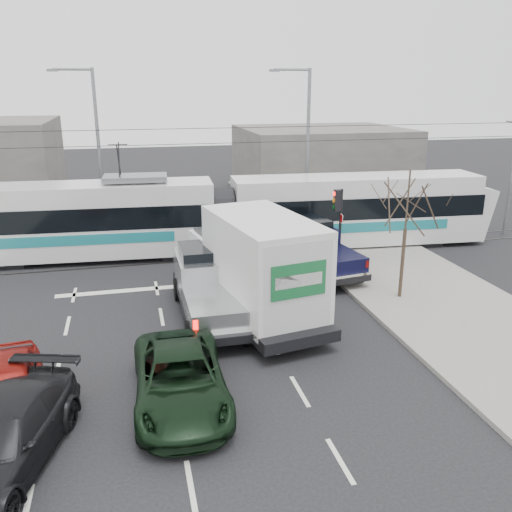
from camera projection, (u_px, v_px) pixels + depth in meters
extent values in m
plane|color=black|center=(221.00, 349.00, 17.48)|extent=(120.00, 120.00, 0.00)
cube|color=gray|center=(468.00, 320.00, 19.44)|extent=(6.00, 60.00, 0.15)
cube|color=#33302D|center=(186.00, 257.00, 26.75)|extent=(60.00, 1.60, 0.03)
cube|color=slate|center=(321.00, 161.00, 41.61)|extent=(12.00, 10.00, 5.00)
cylinder|color=#47382B|center=(402.00, 263.00, 21.01)|extent=(0.14, 0.14, 2.75)
cylinder|color=#47382B|center=(408.00, 200.00, 20.25)|extent=(0.07, 0.07, 2.25)
cylinder|color=black|center=(340.00, 229.00, 24.37)|extent=(0.12, 0.12, 3.60)
cube|color=black|center=(337.00, 200.00, 23.93)|extent=(0.28, 0.28, 0.95)
cylinder|color=#FF0C07|center=(334.00, 194.00, 23.80)|extent=(0.06, 0.20, 0.20)
cylinder|color=orange|center=(334.00, 201.00, 23.90)|extent=(0.06, 0.20, 0.20)
cylinder|color=#05330C|center=(334.00, 207.00, 23.99)|extent=(0.06, 0.20, 0.20)
cube|color=white|center=(341.00, 219.00, 24.07)|extent=(0.02, 0.30, 0.40)
cylinder|color=slate|center=(308.00, 151.00, 30.74)|extent=(0.20, 0.20, 9.00)
cylinder|color=slate|center=(292.00, 70.00, 29.19)|extent=(2.00, 0.14, 0.14)
cube|color=slate|center=(274.00, 70.00, 28.98)|extent=(0.55, 0.25, 0.14)
cylinder|color=slate|center=(99.00, 153.00, 30.07)|extent=(0.20, 0.20, 9.00)
cylinder|color=slate|center=(72.00, 69.00, 28.51)|extent=(2.00, 0.14, 0.14)
cube|color=slate|center=(52.00, 70.00, 28.30)|extent=(0.55, 0.25, 0.14)
cylinder|color=black|center=(182.00, 144.00, 25.08)|extent=(60.00, 0.03, 0.03)
cylinder|color=black|center=(181.00, 129.00, 24.87)|extent=(60.00, 0.03, 0.03)
cylinder|color=slate|center=(512.00, 173.00, 29.65)|extent=(0.20, 0.20, 7.00)
cube|color=silver|center=(81.00, 238.00, 26.20)|extent=(12.94, 3.47, 1.55)
cube|color=black|center=(78.00, 214.00, 25.84)|extent=(13.01, 3.50, 1.06)
cube|color=silver|center=(76.00, 195.00, 25.55)|extent=(12.94, 3.36, 0.99)
cube|color=#176F77|center=(76.00, 240.00, 24.84)|extent=(8.94, 0.57, 0.49)
cube|color=silver|center=(355.00, 226.00, 28.46)|extent=(12.94, 3.47, 1.55)
cube|color=black|center=(356.00, 204.00, 28.10)|extent=(13.01, 3.50, 1.06)
cube|color=silver|center=(357.00, 186.00, 27.81)|extent=(12.94, 3.36, 0.99)
cube|color=#176F77|center=(364.00, 227.00, 27.11)|extent=(8.94, 0.57, 0.49)
cylinder|color=black|center=(223.00, 213.00, 27.03)|extent=(1.15, 2.63, 2.58)
cube|color=slate|center=(135.00, 178.00, 25.78)|extent=(3.08, 1.79, 0.25)
cube|color=black|center=(7.00, 259.00, 25.89)|extent=(2.12, 2.40, 0.36)
cube|color=black|center=(182.00, 250.00, 27.25)|extent=(2.12, 2.40, 0.36)
cube|color=black|center=(264.00, 246.00, 27.93)|extent=(2.12, 2.40, 0.36)
cube|color=black|center=(415.00, 239.00, 29.29)|extent=(2.12, 2.40, 0.36)
cube|color=black|center=(212.00, 302.00, 19.62)|extent=(2.25, 6.47, 0.28)
cube|color=#A7A9AB|center=(207.00, 272.00, 20.46)|extent=(2.19, 2.72, 1.28)
cube|color=black|center=(206.00, 254.00, 20.36)|extent=(1.90, 1.95, 0.61)
cube|color=#A7A9AB|center=(201.00, 265.00, 21.98)|extent=(2.12, 1.17, 0.61)
cube|color=#A7A9AB|center=(219.00, 306.00, 18.17)|extent=(2.20, 2.92, 0.72)
cube|color=silver|center=(228.00, 336.00, 16.70)|extent=(2.05, 0.21, 0.20)
cube|color=#FF0C07|center=(195.00, 325.00, 16.48)|extent=(0.16, 0.09, 0.31)
cube|color=#FF0C07|center=(258.00, 319.00, 16.92)|extent=(0.16, 0.09, 0.31)
cylinder|color=black|center=(178.00, 289.00, 21.36)|extent=(0.32, 0.89, 0.89)
cylinder|color=black|center=(229.00, 285.00, 21.82)|extent=(0.32, 0.89, 0.89)
cylinder|color=black|center=(191.00, 334.00, 17.53)|extent=(0.32, 0.89, 0.89)
cylinder|color=black|center=(253.00, 327.00, 17.98)|extent=(0.32, 0.89, 0.89)
cube|color=black|center=(254.00, 299.00, 19.92)|extent=(3.97, 8.09, 0.39)
cube|color=white|center=(226.00, 253.00, 22.20)|extent=(2.81, 2.27, 1.77)
cube|color=black|center=(224.00, 236.00, 22.14)|extent=(2.36, 1.60, 0.66)
cube|color=silver|center=(263.00, 263.00, 18.74)|extent=(3.54, 5.65, 3.26)
cube|color=silver|center=(298.00, 288.00, 16.46)|extent=(2.31, 0.46, 2.87)
cube|color=#145A2D|center=(299.00, 281.00, 16.34)|extent=(1.83, 0.35, 1.11)
cube|color=black|center=(300.00, 343.00, 16.77)|extent=(2.40, 0.69, 0.20)
cylinder|color=black|center=(203.00, 285.00, 21.67)|extent=(0.50, 1.04, 1.00)
cylinder|color=black|center=(256.00, 277.00, 22.56)|extent=(0.50, 1.04, 1.00)
cylinder|color=black|center=(247.00, 329.00, 17.60)|extent=(0.52, 1.15, 1.11)
cylinder|color=black|center=(310.00, 318.00, 18.48)|extent=(0.52, 1.15, 1.11)
cube|color=black|center=(319.00, 261.00, 24.20)|extent=(2.79, 5.62, 0.27)
cube|color=black|center=(309.00, 240.00, 24.83)|extent=(2.27, 2.53, 1.24)
cube|color=black|center=(308.00, 226.00, 24.73)|extent=(1.92, 1.85, 0.59)
cube|color=black|center=(296.00, 238.00, 26.04)|extent=(2.02, 1.25, 0.59)
cube|color=black|center=(332.00, 260.00, 23.03)|extent=(2.30, 2.69, 0.70)
cube|color=silver|center=(349.00, 277.00, 21.88)|extent=(1.84, 0.47, 0.19)
cube|color=#590505|center=(329.00, 269.00, 21.54)|extent=(0.16, 0.11, 0.30)
cube|color=#590505|center=(367.00, 264.00, 22.17)|extent=(0.16, 0.11, 0.30)
cylinder|color=black|center=(284.00, 256.00, 25.44)|extent=(0.43, 0.90, 0.86)
cylinder|color=black|center=(318.00, 252.00, 26.10)|extent=(0.43, 0.90, 0.86)
cylinder|color=black|center=(319.00, 280.00, 22.40)|extent=(0.43, 0.90, 0.86)
cylinder|color=black|center=(357.00, 274.00, 23.06)|extent=(0.43, 0.90, 0.86)
imported|color=black|center=(180.00, 379.00, 14.31)|extent=(2.52, 5.23, 1.44)
imported|color=maroon|center=(7.00, 387.00, 13.96)|extent=(2.14, 4.36, 1.43)
imported|color=black|center=(2.00, 438.00, 11.88)|extent=(3.48, 5.57, 1.50)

